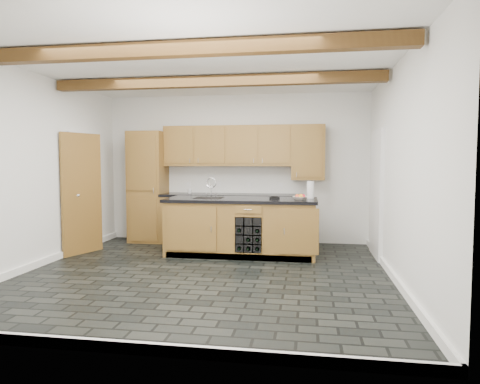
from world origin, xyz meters
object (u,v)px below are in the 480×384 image
object	(u,v)px
island	(242,227)
kitchen_scale	(274,198)
fruit_bowl	(300,198)
paper_towel	(310,190)

from	to	relation	value
island	kitchen_scale	distance (m)	0.73
fruit_bowl	island	bearing A→B (deg)	172.83
island	paper_towel	xyz separation A→B (m)	(1.11, 0.17, 0.61)
island	fruit_bowl	bearing A→B (deg)	-7.17
paper_towel	kitchen_scale	bearing A→B (deg)	-157.62
kitchen_scale	paper_towel	world-z (taller)	paper_towel
fruit_bowl	paper_towel	size ratio (longest dim) A/B	0.79
island	kitchen_scale	bearing A→B (deg)	-6.31
fruit_bowl	paper_towel	distance (m)	0.35
kitchen_scale	fruit_bowl	xyz separation A→B (m)	(0.41, -0.06, 0.00)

